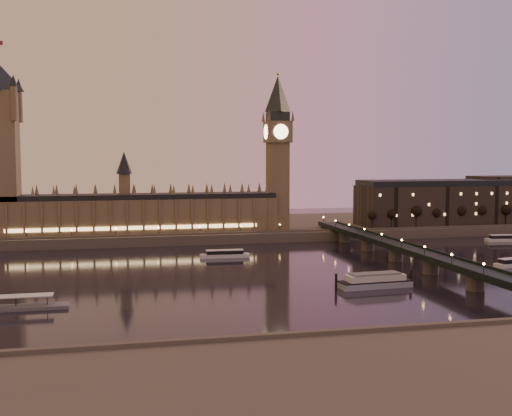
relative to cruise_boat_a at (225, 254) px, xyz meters
The scene contains 17 objects.
ground 50.06m from the cruise_boat_a, 96.44° to the right, with size 700.00×700.00×0.00m, color black.
far_embankment 117.85m from the cruise_boat_a, 78.05° to the left, with size 560.00×130.00×6.00m, color #423D35.
palace_of_westminster 86.98m from the cruise_boat_a, 122.68° to the left, with size 180.00×26.62×52.00m.
big_ben 106.17m from the cruise_boat_a, 55.83° to the left, with size 17.68×17.68×104.00m.
westminster_bridge 99.40m from the cruise_boat_a, 30.03° to the right, with size 13.20×260.00×15.30m.
city_block 207.02m from the cruise_boat_a, 23.22° to the left, with size 155.00×45.00×34.00m.
bare_tree_0 125.30m from the cruise_boat_a, 28.44° to the left, with size 6.52×6.52×13.25m.
bare_tree_1 140.37m from the cruise_boat_a, 25.12° to the left, with size 6.52×6.52×13.25m.
bare_tree_2 155.83m from the cruise_boat_a, 22.46° to the left, with size 6.52×6.52×13.25m.
bare_tree_3 171.58m from the cruise_boat_a, 20.29° to the left, with size 6.52×6.52×13.25m.
bare_tree_4 187.54m from the cruise_boat_a, 18.48° to the left, with size 6.52×6.52×13.25m.
bare_tree_5 203.67m from the cruise_boat_a, 16.97° to the left, with size 6.52×6.52×13.25m.
bare_tree_6 219.92m from the cruise_boat_a, 15.67° to the left, with size 6.52×6.52×13.25m.
cruise_boat_a is the anchor object (origin of this frame).
cruise_boat_b 189.64m from the cruise_boat_a, ahead, with size 23.67×7.73×4.30m.
moored_barge 103.98m from the cruise_boat_a, 62.34° to the right, with size 36.11×11.12×6.64m.
pontoon_pier 140.38m from the cruise_boat_a, 134.72° to the right, with size 45.51×7.58×12.14m.
Camera 1 is at (-54.11, -291.68, 55.77)m, focal length 45.00 mm.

